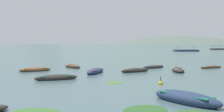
% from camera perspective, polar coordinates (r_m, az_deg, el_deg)
% --- Properties ---
extents(ground_plane, '(6000.00, 6000.00, 0.00)m').
position_cam_1_polar(ground_plane, '(1505.78, 0.87, 2.82)').
color(ground_plane, '#476066').
extents(mountain_1, '(570.03, 570.03, 234.70)m').
position_cam_1_polar(mountain_1, '(1903.25, -14.23, 6.30)').
color(mountain_1, '#56665B').
rests_on(mountain_1, ground).
extents(mountain_2, '(1646.28, 1646.28, 465.72)m').
position_cam_1_polar(mountain_2, '(1800.14, 8.95, 10.24)').
color(mountain_2, slate).
rests_on(mountain_2, ground).
extents(mountain_3, '(1685.22, 1685.22, 451.16)m').
position_cam_1_polar(mountain_3, '(2098.78, 21.16, 8.83)').
color(mountain_3, '#4C5B56').
rests_on(mountain_3, ground).
extents(rowboat_0, '(4.41, 2.66, 0.65)m').
position_cam_1_polar(rowboat_0, '(24.75, -13.03, -4.97)').
color(rowboat_0, '#2D2826').
rests_on(rowboat_0, ground).
extents(rowboat_2, '(4.06, 4.39, 0.85)m').
position_cam_1_polar(rowboat_2, '(15.56, 17.03, -9.50)').
color(rowboat_2, navy).
rests_on(rowboat_2, ground).
extents(rowboat_3, '(3.43, 3.74, 0.64)m').
position_cam_1_polar(rowboat_3, '(36.57, -9.30, -2.39)').
color(rowboat_3, '#4C3323').
rests_on(rowboat_3, ground).
extents(rowboat_5, '(4.01, 2.60, 0.47)m').
position_cam_1_polar(rowboat_5, '(38.32, 22.29, -2.41)').
color(rowboat_5, '#4C3323').
rests_on(rowboat_5, ground).
extents(rowboat_6, '(4.11, 3.02, 0.63)m').
position_cam_1_polar(rowboat_6, '(30.75, 5.46, -3.38)').
color(rowboat_6, '#2D2826').
rests_on(rowboat_6, ground).
extents(rowboat_7, '(2.48, 4.54, 0.74)m').
position_cam_1_polar(rowboat_7, '(29.37, -3.95, -3.61)').
color(rowboat_7, navy).
rests_on(rowboat_7, ground).
extents(rowboat_8, '(3.98, 3.37, 0.51)m').
position_cam_1_polar(rowboat_8, '(36.03, 9.76, -2.54)').
color(rowboat_8, '#2D2826').
rests_on(rowboat_8, ground).
extents(rowboat_11, '(1.71, 4.20, 0.67)m').
position_cam_1_polar(rowboat_11, '(32.17, 15.28, -3.17)').
color(rowboat_11, '#2D2826').
rests_on(rowboat_11, ground).
extents(rowboat_12, '(4.16, 3.13, 0.66)m').
position_cam_1_polar(rowboat_12, '(32.94, -17.67, -3.07)').
color(rowboat_12, brown).
rests_on(rowboat_12, ground).
extents(ferry_0, '(11.25, 5.56, 2.54)m').
position_cam_1_polar(ferry_0, '(116.21, 17.05, 1.28)').
color(ferry_0, navy).
rests_on(ferry_0, ground).
extents(ferry_1, '(8.08, 4.86, 2.54)m').
position_cam_1_polar(ferry_1, '(153.74, 23.49, 1.55)').
color(ferry_1, '#2D2826').
rests_on(ferry_1, ground).
extents(mooring_buoy, '(0.41, 0.41, 0.81)m').
position_cam_1_polar(mooring_buoy, '(21.82, 11.39, -6.31)').
color(mooring_buoy, yellow).
rests_on(mooring_buoy, ground).
extents(weed_patch_2, '(3.43, 3.44, 0.14)m').
position_cam_1_polar(weed_patch_2, '(13.37, 7.89, -12.63)').
color(weed_patch_2, '#2D5628').
rests_on(weed_patch_2, ground).
extents(weed_patch_4, '(2.13, 2.12, 0.14)m').
position_cam_1_polar(weed_patch_4, '(22.17, 0.46, -6.35)').
color(weed_patch_4, '#477033').
rests_on(weed_patch_4, ground).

